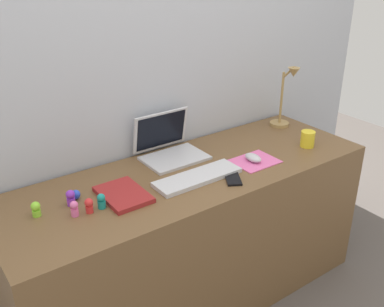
% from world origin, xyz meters
% --- Properties ---
extents(ground_plane, '(6.00, 6.00, 0.00)m').
position_xyz_m(ground_plane, '(0.00, 0.00, 0.00)').
color(ground_plane, '#59514C').
extents(back_wall, '(2.99, 0.05, 1.66)m').
position_xyz_m(back_wall, '(0.00, 0.34, 0.83)').
color(back_wall, '#B2B7C1').
rests_on(back_wall, ground_plane).
extents(desk, '(1.79, 0.60, 0.74)m').
position_xyz_m(desk, '(0.00, 0.00, 0.37)').
color(desk, brown).
rests_on(desk, ground_plane).
extents(laptop, '(0.30, 0.25, 0.21)m').
position_xyz_m(laptop, '(0.01, 0.21, 0.79)').
color(laptop, silver).
rests_on(laptop, desk).
extents(keyboard, '(0.41, 0.13, 0.02)m').
position_xyz_m(keyboard, '(-0.02, -0.08, 0.75)').
color(keyboard, silver).
rests_on(keyboard, desk).
extents(mousepad, '(0.21, 0.17, 0.00)m').
position_xyz_m(mousepad, '(0.31, -0.09, 0.74)').
color(mousepad, pink).
rests_on(mousepad, desk).
extents(mouse, '(0.06, 0.10, 0.03)m').
position_xyz_m(mouse, '(0.30, -0.09, 0.76)').
color(mouse, silver).
rests_on(mouse, mousepad).
extents(cell_phone, '(0.12, 0.14, 0.01)m').
position_xyz_m(cell_phone, '(0.10, -0.17, 0.74)').
color(cell_phone, black).
rests_on(cell_phone, desk).
extents(desk_lamp, '(0.11, 0.16, 0.36)m').
position_xyz_m(desk_lamp, '(0.75, 0.15, 0.91)').
color(desk_lamp, '#A5844C').
rests_on(desk_lamp, desk).
extents(notebook_pad, '(0.17, 0.24, 0.02)m').
position_xyz_m(notebook_pad, '(-0.36, -0.02, 0.75)').
color(notebook_pad, maroon).
rests_on(notebook_pad, desk).
extents(coffee_mug, '(0.07, 0.07, 0.08)m').
position_xyz_m(coffee_mug, '(0.65, -0.12, 0.78)').
color(coffee_mug, yellow).
rests_on(coffee_mug, desk).
extents(toy_figurine_red, '(0.03, 0.03, 0.06)m').
position_xyz_m(toy_figurine_red, '(-0.52, -0.05, 0.77)').
color(toy_figurine_red, red).
rests_on(toy_figurine_red, desk).
extents(toy_figurine_lime, '(0.04, 0.04, 0.06)m').
position_xyz_m(toy_figurine_lime, '(-0.70, 0.04, 0.77)').
color(toy_figurine_lime, '#8CDB33').
rests_on(toy_figurine_lime, desk).
extents(toy_figurine_teal, '(0.03, 0.03, 0.06)m').
position_xyz_m(toy_figurine_teal, '(-0.47, -0.05, 0.77)').
color(toy_figurine_teal, teal).
rests_on(toy_figurine_teal, desk).
extents(toy_figurine_pink, '(0.03, 0.03, 0.06)m').
position_xyz_m(toy_figurine_pink, '(-0.58, -0.04, 0.77)').
color(toy_figurine_pink, pink).
rests_on(toy_figurine_pink, desk).
extents(toy_figurine_purple, '(0.04, 0.04, 0.07)m').
position_xyz_m(toy_figurine_purple, '(-0.56, 0.04, 0.77)').
color(toy_figurine_purple, purple).
rests_on(toy_figurine_purple, desk).
extents(toy_figurine_blue, '(0.04, 0.04, 0.04)m').
position_xyz_m(toy_figurine_blue, '(-0.53, 0.08, 0.76)').
color(toy_figurine_blue, blue).
rests_on(toy_figurine_blue, desk).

